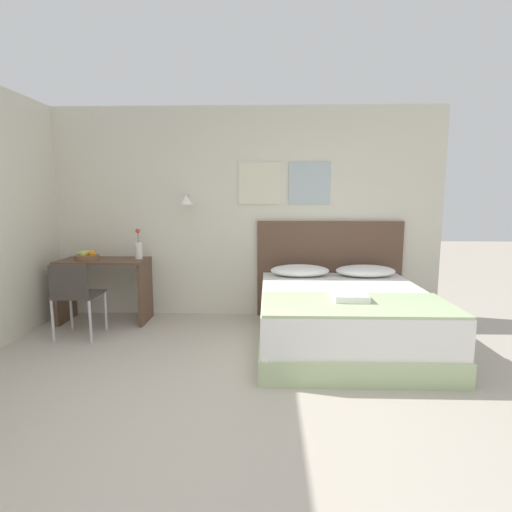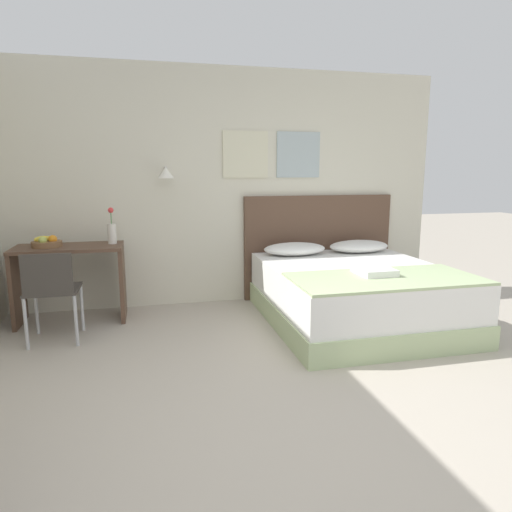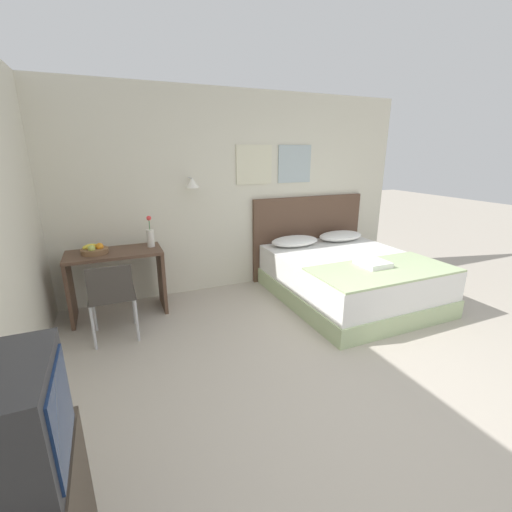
% 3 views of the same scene
% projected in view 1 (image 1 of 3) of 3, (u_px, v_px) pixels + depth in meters
% --- Properties ---
extents(ground_plane, '(24.00, 24.00, 0.00)m').
position_uv_depth(ground_plane, '(192.00, 448.00, 2.45)').
color(ground_plane, '#B2A899').
extents(wall_back, '(5.32, 0.31, 2.65)m').
position_uv_depth(wall_back, '(233.00, 213.00, 5.12)').
color(wall_back, beige).
rests_on(wall_back, ground_plane).
extents(bed, '(1.72, 2.02, 0.57)m').
position_uv_depth(bed, '(343.00, 318.00, 4.15)').
color(bed, '#B2C693').
rests_on(bed, ground_plane).
extents(headboard, '(1.84, 0.06, 1.23)m').
position_uv_depth(headboard, '(329.00, 269.00, 5.13)').
color(headboard, brown).
rests_on(headboard, ground_plane).
extents(pillow_left, '(0.71, 0.41, 0.14)m').
position_uv_depth(pillow_left, '(300.00, 270.00, 4.85)').
color(pillow_left, white).
rests_on(pillow_left, bed).
extents(pillow_right, '(0.71, 0.41, 0.14)m').
position_uv_depth(pillow_right, '(365.00, 271.00, 4.83)').
color(pillow_right, white).
rests_on(pillow_right, bed).
extents(throw_blanket, '(1.67, 0.81, 0.02)m').
position_uv_depth(throw_blanket, '(357.00, 304.00, 3.52)').
color(throw_blanket, '#B2C693').
rests_on(throw_blanket, bed).
extents(folded_towel_near_foot, '(0.31, 0.35, 0.06)m').
position_uv_depth(folded_towel_near_foot, '(349.00, 296.00, 3.66)').
color(folded_towel_near_foot, white).
rests_on(folded_towel_near_foot, throw_blanket).
extents(desk, '(1.04, 0.53, 0.78)m').
position_uv_depth(desk, '(104.00, 280.00, 4.89)').
color(desk, brown).
rests_on(desk, ground_plane).
extents(desk_chair, '(0.44, 0.44, 0.83)m').
position_uv_depth(desk_chair, '(75.00, 293.00, 4.28)').
color(desk_chair, '#3D3833').
rests_on(desk_chair, ground_plane).
extents(fruit_bowl, '(0.29, 0.29, 0.11)m').
position_uv_depth(fruit_bowl, '(87.00, 256.00, 4.86)').
color(fruit_bowl, brown).
rests_on(fruit_bowl, desk).
extents(flower_vase, '(0.09, 0.09, 0.37)m').
position_uv_depth(flower_vase, '(139.00, 249.00, 4.88)').
color(flower_vase, silver).
rests_on(flower_vase, desk).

